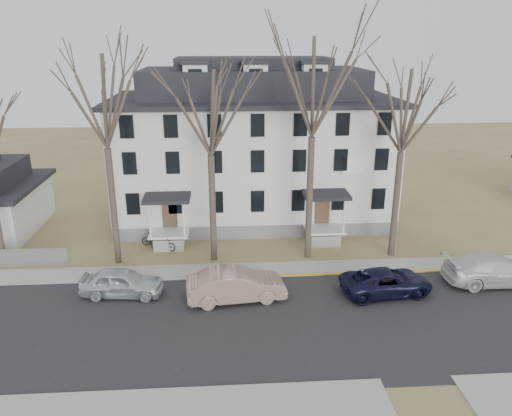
{
  "coord_description": "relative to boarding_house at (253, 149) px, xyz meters",
  "views": [
    {
      "loc": [
        -4.27,
        -19.28,
        13.47
      ],
      "look_at": [
        -2.37,
        9.0,
        3.68
      ],
      "focal_mm": 35.0,
      "sensor_mm": 36.0,
      "label": 1
    }
  ],
  "objects": [
    {
      "name": "tree_far_left",
      "position": [
        -9.0,
        -8.15,
        4.96
      ],
      "size": [
        8.4,
        8.4,
        13.72
      ],
      "color": "#473B31",
      "rests_on": "ground"
    },
    {
      "name": "boarding_house",
      "position": [
        0.0,
        0.0,
        0.0
      ],
      "size": [
        20.8,
        12.36,
        12.05
      ],
      "color": "slate",
      "rests_on": "ground"
    },
    {
      "name": "car_white",
      "position": [
        13.07,
        -12.49,
        -4.53
      ],
      "size": [
        5.84,
        2.42,
        1.69
      ],
      "primitive_type": "imported",
      "rotation": [
        0.0,
        0.0,
        1.58
      ],
      "color": "silver",
      "rests_on": "ground"
    },
    {
      "name": "car_tan",
      "position": [
        -1.74,
        -13.44,
        -4.51
      ],
      "size": [
        5.46,
        2.46,
        1.74
      ],
      "primitive_type": "imported",
      "rotation": [
        0.0,
        0.0,
        1.69
      ],
      "color": "gray",
      "rests_on": "ground"
    },
    {
      "name": "tree_mid_right",
      "position": [
        8.5,
        -8.15,
        4.22
      ],
      "size": [
        7.8,
        7.8,
        12.74
      ],
      "color": "#473B31",
      "rests_on": "ground"
    },
    {
      "name": "car_navy",
      "position": [
        6.5,
        -13.29,
        -4.69
      ],
      "size": [
        5.21,
        2.84,
        1.39
      ],
      "primitive_type": "imported",
      "rotation": [
        0.0,
        0.0,
        1.68
      ],
      "color": "black",
      "rests_on": "ground"
    },
    {
      "name": "bicycle_right",
      "position": [
        -7.11,
        -5.74,
        -4.9
      ],
      "size": [
        1.62,
        0.57,
        0.96
      ],
      "primitive_type": "imported",
      "rotation": [
        0.0,
        0.0,
        1.49
      ],
      "color": "black",
      "rests_on": "ground"
    },
    {
      "name": "yellow_curb",
      "position": [
        7.0,
        -10.85,
        -5.38
      ],
      "size": [
        14.0,
        0.25,
        0.06
      ],
      "primitive_type": "cube",
      "color": "gold",
      "rests_on": "ground"
    },
    {
      "name": "ground",
      "position": [
        2.0,
        -17.95,
        -5.38
      ],
      "size": [
        120.0,
        120.0,
        0.0
      ],
      "primitive_type": "plane",
      "color": "olive",
      "rests_on": "ground"
    },
    {
      "name": "bicycle_left",
      "position": [
        -6.39,
        -6.59,
        -4.89
      ],
      "size": [
        1.97,
        1.32,
        0.98
      ],
      "primitive_type": "imported",
      "rotation": [
        0.0,
        0.0,
        1.17
      ],
      "color": "black",
      "rests_on": "ground"
    },
    {
      "name": "main_road",
      "position": [
        2.0,
        -15.95,
        -5.38
      ],
      "size": [
        120.0,
        10.0,
        0.04
      ],
      "primitive_type": "cube",
      "color": "#27272A",
      "rests_on": "ground"
    },
    {
      "name": "car_silver",
      "position": [
        -7.94,
        -12.5,
        -4.62
      ],
      "size": [
        4.61,
        2.19,
        1.52
      ],
      "primitive_type": "imported",
      "rotation": [
        0.0,
        0.0,
        1.48
      ],
      "color": "silver",
      "rests_on": "ground"
    },
    {
      "name": "tree_center",
      "position": [
        3.0,
        -8.15,
        5.71
      ],
      "size": [
        9.0,
        9.0,
        14.7
      ],
      "color": "#473B31",
      "rests_on": "ground"
    },
    {
      "name": "tree_mid_left",
      "position": [
        -3.0,
        -8.15,
        4.22
      ],
      "size": [
        7.8,
        7.8,
        12.74
      ],
      "color": "#473B31",
      "rests_on": "ground"
    },
    {
      "name": "far_sidewalk",
      "position": [
        2.0,
        -9.95,
        -5.38
      ],
      "size": [
        120.0,
        2.0,
        0.08
      ],
      "primitive_type": "cube",
      "color": "#A09F97",
      "rests_on": "ground"
    }
  ]
}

